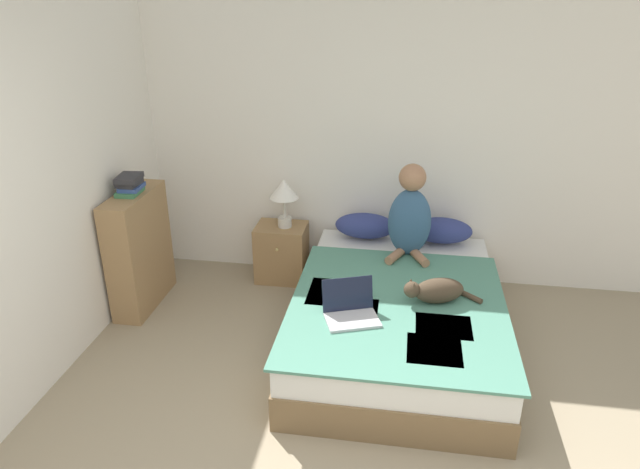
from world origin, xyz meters
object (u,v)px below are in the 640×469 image
object	(u,v)px
person_sitting	(410,215)
table_lamp	(284,192)
bed	(397,317)
nightstand	(282,252)
bookshelf	(139,250)
cat_tabby	(436,290)
pillow_near	(365,226)
book_stack_top	(130,185)
laptop_open	(351,311)
pillow_far	(441,230)

from	to	relation	value
person_sitting	table_lamp	distance (m)	1.12
bed	nightstand	world-z (taller)	nightstand
bookshelf	cat_tabby	bearing A→B (deg)	-9.76
pillow_near	person_sitting	distance (m)	0.53
book_stack_top	person_sitting	bearing A→B (deg)	8.67
pillow_near	person_sitting	bearing A→B (deg)	-37.81
cat_tabby	laptop_open	world-z (taller)	laptop_open
person_sitting	cat_tabby	xyz separation A→B (m)	(0.21, -0.74, -0.25)
laptop_open	pillow_far	bearing A→B (deg)	44.09
person_sitting	nightstand	world-z (taller)	person_sitting
bed	laptop_open	distance (m)	0.60
table_lamp	bookshelf	bearing A→B (deg)	-150.96
pillow_near	cat_tabby	bearing A→B (deg)	-60.68
person_sitting	laptop_open	bearing A→B (deg)	-109.05
pillow_near	cat_tabby	world-z (taller)	pillow_near
nightstand	laptop_open	bearing A→B (deg)	-59.73
pillow_far	table_lamp	size ratio (longest dim) A/B	1.19
bed	pillow_far	world-z (taller)	pillow_far
laptop_open	table_lamp	distance (m)	1.54
pillow_far	cat_tabby	distance (m)	1.04
table_lamp	book_stack_top	xyz separation A→B (m)	(-1.10, -0.61, 0.22)
pillow_near	pillow_far	distance (m)	0.65
bed	bookshelf	bearing A→B (deg)	172.48
person_sitting	nightstand	bearing A→B (deg)	166.08
pillow_far	cat_tabby	bearing A→B (deg)	-93.88
laptop_open	nightstand	bearing A→B (deg)	99.87
bed	cat_tabby	bearing A→B (deg)	-26.79
bookshelf	book_stack_top	bearing A→B (deg)	-167.75
cat_tabby	nightstand	distance (m)	1.71
cat_tabby	table_lamp	distance (m)	1.67
table_lamp	nightstand	bearing A→B (deg)	174.27
bookshelf	bed	bearing A→B (deg)	-7.52
table_lamp	bookshelf	xyz separation A→B (m)	(-1.10, -0.61, -0.35)
person_sitting	laptop_open	distance (m)	1.14
nightstand	table_lamp	distance (m)	0.58
nightstand	table_lamp	size ratio (longest dim) A/B	1.18
bed	person_sitting	world-z (taller)	person_sitting
table_lamp	book_stack_top	size ratio (longest dim) A/B	1.77
pillow_far	nightstand	xyz separation A→B (m)	(-1.40, -0.01, -0.31)
pillow_near	laptop_open	size ratio (longest dim) A/B	1.24
pillow_near	bookshelf	size ratio (longest dim) A/B	0.53
person_sitting	book_stack_top	world-z (taller)	person_sitting
bookshelf	nightstand	bearing A→B (deg)	30.05
person_sitting	bookshelf	world-z (taller)	person_sitting
nightstand	bookshelf	xyz separation A→B (m)	(-1.06, -0.61, 0.23)
person_sitting	cat_tabby	bearing A→B (deg)	-74.53
cat_tabby	bookshelf	world-z (taller)	bookshelf
bed	laptop_open	size ratio (longest dim) A/B	5.06
cat_tabby	bookshelf	size ratio (longest dim) A/B	0.56
pillow_near	nightstand	xyz separation A→B (m)	(-0.75, -0.01, -0.31)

